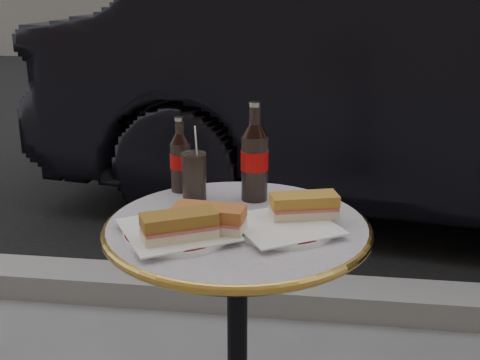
# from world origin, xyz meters

# --- Properties ---
(asphalt_road) EXTENTS (40.00, 8.00, 0.00)m
(asphalt_road) POSITION_xyz_m (0.00, 5.00, 0.00)
(asphalt_road) COLOR black
(asphalt_road) RESTS_ON ground
(curb) EXTENTS (40.00, 0.20, 0.12)m
(curb) POSITION_xyz_m (0.00, 0.90, 0.05)
(curb) COLOR gray
(curb) RESTS_ON ground
(bistro_table) EXTENTS (0.62, 0.62, 0.73)m
(bistro_table) POSITION_xyz_m (0.00, 0.00, 0.37)
(bistro_table) COLOR #BAB2C4
(bistro_table) RESTS_ON ground
(plate_left) EXTENTS (0.31, 0.31, 0.01)m
(plate_left) POSITION_xyz_m (-0.12, -0.09, 0.74)
(plate_left) COLOR white
(plate_left) RESTS_ON bistro_table
(plate_right) EXTENTS (0.29, 0.29, 0.01)m
(plate_right) POSITION_xyz_m (0.11, -0.03, 0.74)
(plate_right) COLOR white
(plate_right) RESTS_ON bistro_table
(sandwich_left_a) EXTENTS (0.17, 0.14, 0.05)m
(sandwich_left_a) POSITION_xyz_m (-0.10, -0.14, 0.77)
(sandwich_left_a) COLOR olive
(sandwich_left_a) RESTS_ON plate_left
(sandwich_left_b) EXTENTS (0.16, 0.09, 0.05)m
(sandwich_left_b) POSITION_xyz_m (-0.05, -0.09, 0.77)
(sandwich_left_b) COLOR #B2612D
(sandwich_left_b) RESTS_ON plate_left
(sandwich_right) EXTENTS (0.17, 0.11, 0.05)m
(sandwich_right) POSITION_xyz_m (0.15, 0.02, 0.77)
(sandwich_right) COLOR #B07D2C
(sandwich_right) RESTS_ON plate_right
(cola_bottle_left) EXTENTS (0.07, 0.07, 0.20)m
(cola_bottle_left) POSITION_xyz_m (-0.18, 0.20, 0.83)
(cola_bottle_left) COLOR black
(cola_bottle_left) RESTS_ON bistro_table
(cola_bottle_right) EXTENTS (0.09, 0.09, 0.25)m
(cola_bottle_right) POSITION_xyz_m (0.02, 0.16, 0.86)
(cola_bottle_right) COLOR black
(cola_bottle_right) RESTS_ON bistro_table
(cola_glass) EXTENTS (0.07, 0.07, 0.13)m
(cola_glass) POSITION_xyz_m (-0.13, 0.13, 0.80)
(cola_glass) COLOR black
(cola_glass) RESTS_ON bistro_table
(parked_car) EXTENTS (2.22, 4.63, 1.46)m
(parked_car) POSITION_xyz_m (0.88, 2.11, 0.73)
(parked_car) COLOR black
(parked_car) RESTS_ON ground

